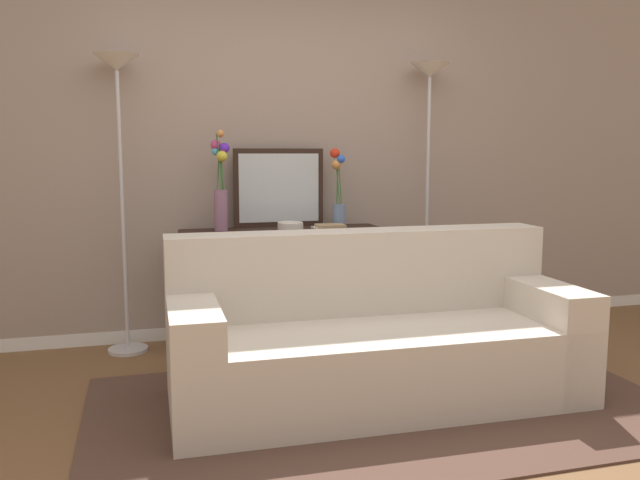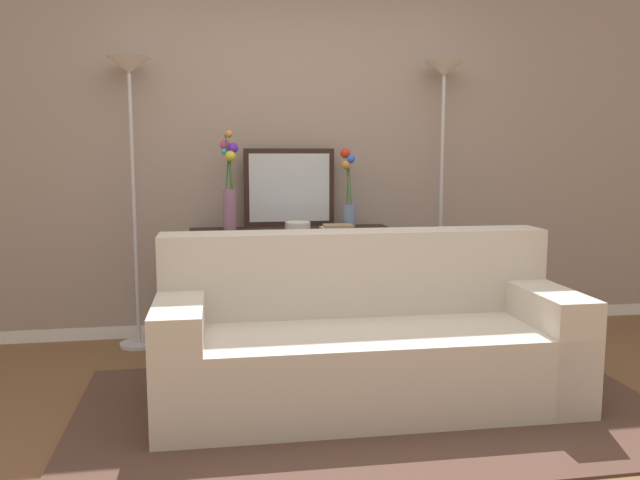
# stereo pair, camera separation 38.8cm
# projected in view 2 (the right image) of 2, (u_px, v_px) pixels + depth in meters

# --- Properties ---
(ground_plane) EXTENTS (16.00, 16.00, 0.02)m
(ground_plane) POSITION_uv_depth(u_px,v_px,m) (352.00, 440.00, 3.01)
(ground_plane) COLOR brown
(back_wall) EXTENTS (12.00, 0.15, 3.06)m
(back_wall) POSITION_uv_depth(u_px,v_px,m) (295.00, 122.00, 4.68)
(back_wall) COLOR white
(back_wall) RESTS_ON ground
(area_rug) EXTENTS (2.98, 1.68, 0.01)m
(area_rug) POSITION_uv_depth(u_px,v_px,m) (371.00, 409.00, 3.32)
(area_rug) COLOR #51382D
(area_rug) RESTS_ON ground
(couch) EXTENTS (2.16, 0.89, 0.88)m
(couch) POSITION_uv_depth(u_px,v_px,m) (365.00, 342.00, 3.44)
(couch) COLOR beige
(couch) RESTS_ON ground
(console_table) EXTENTS (1.38, 0.35, 0.79)m
(console_table) POSITION_uv_depth(u_px,v_px,m) (291.00, 263.00, 4.50)
(console_table) COLOR black
(console_table) RESTS_ON ground
(floor_lamp_left) EXTENTS (0.28, 0.28, 1.92)m
(floor_lamp_left) POSITION_uv_depth(u_px,v_px,m) (131.00, 122.00, 4.24)
(floor_lamp_left) COLOR silver
(floor_lamp_left) RESTS_ON ground
(floor_lamp_right) EXTENTS (0.28, 0.28, 1.94)m
(floor_lamp_right) POSITION_uv_depth(u_px,v_px,m) (443.00, 122.00, 4.60)
(floor_lamp_right) COLOR silver
(floor_lamp_right) RESTS_ON ground
(wall_mirror) EXTENTS (0.64, 0.02, 0.55)m
(wall_mirror) POSITION_uv_depth(u_px,v_px,m) (289.00, 188.00, 4.57)
(wall_mirror) COLOR black
(wall_mirror) RESTS_ON console_table
(vase_tall_flowers) EXTENTS (0.12, 0.13, 0.67)m
(vase_tall_flowers) POSITION_uv_depth(u_px,v_px,m) (229.00, 187.00, 4.37)
(vase_tall_flowers) COLOR gray
(vase_tall_flowers) RESTS_ON console_table
(vase_short_flowers) EXTENTS (0.11, 0.12, 0.55)m
(vase_short_flowers) POSITION_uv_depth(u_px,v_px,m) (348.00, 194.00, 4.54)
(vase_short_flowers) COLOR #6B84AD
(vase_short_flowers) RESTS_ON console_table
(fruit_bowl) EXTENTS (0.17, 0.17, 0.06)m
(fruit_bowl) POSITION_uv_depth(u_px,v_px,m) (298.00, 226.00, 4.37)
(fruit_bowl) COLOR silver
(fruit_bowl) RESTS_ON console_table
(book_stack) EXTENTS (0.22, 0.16, 0.03)m
(book_stack) POSITION_uv_depth(u_px,v_px,m) (337.00, 227.00, 4.41)
(book_stack) COLOR silver
(book_stack) RESTS_ON console_table
(book_row_under_console) EXTENTS (0.36, 0.17, 0.13)m
(book_row_under_console) POSITION_uv_depth(u_px,v_px,m) (237.00, 335.00, 4.50)
(book_row_under_console) COLOR silver
(book_row_under_console) RESTS_ON ground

